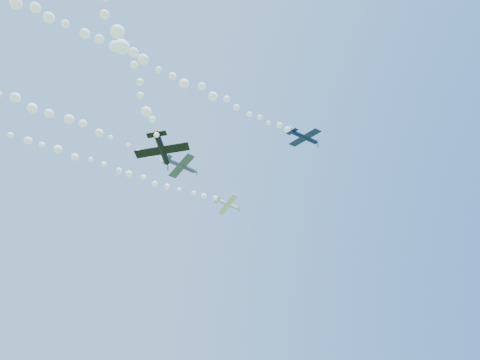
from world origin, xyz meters
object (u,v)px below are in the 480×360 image
object	(u,v)px
plane_black	(162,150)
plane_navy	(304,137)
plane_grey	(181,166)
plane_white	(228,204)

from	to	relation	value
plane_black	plane_navy	bearing A→B (deg)	-54.65
plane_navy	plane_grey	size ratio (longest dim) A/B	1.06
plane_navy	plane_black	size ratio (longest dim) A/B	0.99
plane_white	plane_navy	distance (m)	24.02
plane_navy	plane_black	xyz separation A→B (m)	(-25.86, -5.58, -14.19)
plane_navy	plane_black	world-z (taller)	plane_navy
plane_navy	plane_grey	world-z (taller)	plane_navy
plane_navy	plane_white	bearing A→B (deg)	95.34
plane_white	plane_grey	xyz separation A→B (m)	(-13.12, -15.90, -4.12)
plane_white	plane_grey	size ratio (longest dim) A/B	0.90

